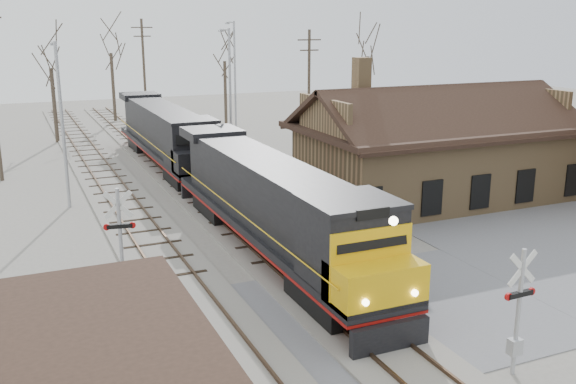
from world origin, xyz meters
name	(u,v)px	position (x,y,z in m)	size (l,w,h in m)	color
ground	(350,321)	(0.00, 0.00, 0.00)	(140.00, 140.00, 0.00)	gray
road	(350,320)	(0.00, 0.00, 0.01)	(60.00, 9.00, 0.03)	slate
track_main	(216,206)	(0.00, 15.00, 0.07)	(3.40, 90.00, 0.24)	gray
track_siding	(132,216)	(-4.50, 15.00, 0.07)	(3.40, 90.00, 0.24)	gray
depot	(434,156)	(11.99, 12.00, 2.41)	(15.20, 9.31, 7.90)	#92734B
locomotive_lead	(275,207)	(0.00, 6.58, 2.24)	(2.87, 19.22, 4.26)	black
locomotive_trailing	(166,135)	(0.00, 26.07, 2.24)	(2.87, 19.22, 4.04)	black
crossbuck_near	(518,316)	(2.59, -4.81, 1.79)	(1.08, 0.28, 3.77)	#A5A8AD
crossbuck_far	(121,245)	(-6.57, 5.35, 1.89)	(1.14, 0.30, 4.02)	#A5A8AD
streetlight_a	(61,116)	(-7.27, 18.38, 4.93)	(0.25, 2.04, 8.80)	#A5A8AD
streetlight_b	(230,91)	(4.08, 24.37, 5.23)	(0.25, 2.04, 9.38)	#A5A8AD
streetlight_c	(234,76)	(7.65, 33.68, 5.48)	(0.25, 2.04, 9.87)	#A5A8AD
utility_pole_b	(144,71)	(2.45, 44.84, 5.28)	(2.00, 0.24, 10.11)	#382D23
utility_pole_c	(309,86)	(12.57, 29.67, 4.83)	(2.00, 0.24, 9.22)	#382D23
tree_b	(50,56)	(-6.23, 39.28, 7.13)	(4.09, 4.09, 10.02)	#382D23
tree_c	(110,41)	(0.11, 49.09, 7.97)	(4.57, 4.57, 11.19)	#382D23
tree_d	(224,50)	(9.88, 43.01, 7.16)	(4.10, 4.10, 10.05)	#382D23
tree_e	(368,44)	(21.11, 35.00, 7.84)	(4.49, 4.49, 11.00)	#382D23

